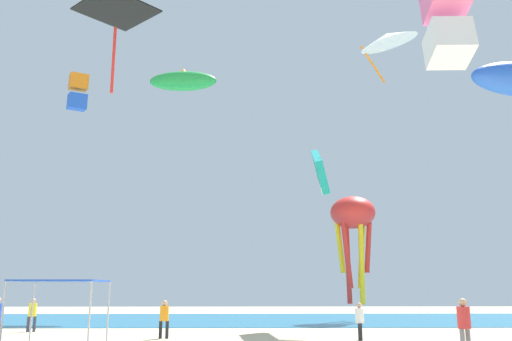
{
  "coord_description": "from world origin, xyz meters",
  "views": [
    {
      "loc": [
        0.65,
        -16.67,
        2.16
      ],
      "look_at": [
        1.22,
        10.76,
        8.17
      ],
      "focal_mm": 38.16,
      "sensor_mm": 36.0,
      "label": 1
    }
  ],
  "objects": [
    {
      "name": "canopy_tent",
      "position": [
        -6.46,
        4.97,
        2.38
      ],
      "size": [
        3.16,
        2.78,
        2.52
      ],
      "color": "#B2B2B7",
      "rests_on": "ground"
    },
    {
      "name": "kite_box_orange",
      "position": [
        -11.84,
        21.85,
        16.54
      ],
      "size": [
        1.78,
        1.84,
        2.86
      ],
      "rotation": [
        0.0,
        0.0,
        0.46
      ],
      "color": "orange"
    },
    {
      "name": "kite_octopus_red",
      "position": [
        8.25,
        21.19,
        7.06
      ],
      "size": [
        3.75,
        3.75,
        7.42
      ],
      "rotation": [
        0.0,
        0.0,
        6.06
      ],
      "color": "red"
    },
    {
      "name": "person_far_shore",
      "position": [
        -2.98,
        8.84,
        0.99
      ],
      "size": [
        0.45,
        0.4,
        1.68
      ],
      "rotation": [
        0.0,
        0.0,
        3.05
      ],
      "color": "black",
      "rests_on": "ground"
    },
    {
      "name": "person_rightmost",
      "position": [
        5.68,
        7.76,
        0.94
      ],
      "size": [
        0.38,
        0.43,
        1.6
      ],
      "rotation": [
        0.0,
        0.0,
        4.67
      ],
      "color": "black",
      "rests_on": "ground"
    },
    {
      "name": "person_leftmost",
      "position": [
        -10.46,
        12.92,
        1.01
      ],
      "size": [
        0.45,
        0.41,
        1.72
      ],
      "rotation": [
        0.0,
        0.0,
        0.29
      ],
      "color": "#33384C",
      "rests_on": "ground"
    },
    {
      "name": "kite_diamond_black",
      "position": [
        -4.93,
        4.85,
        13.73
      ],
      "size": [
        3.95,
        3.95,
        3.83
      ],
      "rotation": [
        0.0,
        0.0,
        0.8
      ],
      "color": "black"
    },
    {
      "name": "kite_box_pink",
      "position": [
        8.83,
        3.39,
        12.8
      ],
      "size": [
        1.69,
        1.97,
        3.73
      ],
      "rotation": [
        0.0,
        0.0,
        3.1
      ],
      "color": "pink"
    },
    {
      "name": "kite_delta_white",
      "position": [
        10.04,
        16.3,
        18.35
      ],
      "size": [
        5.1,
        5.09,
        3.29
      ],
      "rotation": [
        0.0,
        0.0,
        5.17
      ],
      "color": "white"
    },
    {
      "name": "ocean_strip",
      "position": [
        0.0,
        24.74,
        0.01
      ],
      "size": [
        110.0,
        18.45,
        0.03
      ],
      "primitive_type": "cube",
      "color": "#1E6B93",
      "rests_on": "ground"
    },
    {
      "name": "kite_parafoil_teal",
      "position": [
        5.02,
        14.24,
        8.93
      ],
      "size": [
        1.36,
        6.24,
        3.81
      ],
      "rotation": [
        0.0,
        0.0,
        4.62
      ],
      "color": "teal"
    },
    {
      "name": "kite_inflatable_green",
      "position": [
        -4.72,
        27.43,
        19.69
      ],
      "size": [
        5.9,
        2.31,
        2.26
      ],
      "rotation": [
        0.0,
        0.0,
        3.08
      ],
      "color": "green"
    },
    {
      "name": "person_central",
      "position": [
        8.19,
        2.5,
        1.09
      ],
      "size": [
        0.44,
        0.44,
        1.86
      ],
      "rotation": [
        0.0,
        0.0,
        0.62
      ],
      "color": "slate",
      "rests_on": "ground"
    }
  ]
}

